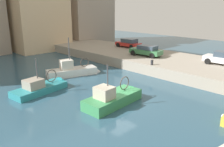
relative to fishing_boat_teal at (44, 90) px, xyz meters
The scene contains 10 objects.
water_surface 6.83m from the fishing_boat_teal, 59.00° to the right, with size 80.00×80.00×0.00m, color #2D5166.
quay_wall 16.13m from the fishing_boat_teal, 21.30° to the right, with size 9.00×56.00×1.20m, color #9E9384.
fishing_boat_teal is the anchor object (origin of this frame).
fishing_boat_white 5.37m from the fishing_boat_teal, 24.00° to the left, with size 6.34×3.29×4.97m.
fishing_boat_green 6.96m from the fishing_boat_teal, 66.94° to the right, with size 5.88×2.22×4.17m.
parked_car_green 14.36m from the fishing_boat_teal, ahead, with size 2.14×4.31×1.35m.
parked_car_red 18.27m from the fishing_boat_teal, 17.07° to the left, with size 2.02×4.03×1.36m.
mooring_bollard_mid 11.61m from the fishing_boat_teal, 19.53° to the right, with size 0.28×0.28×0.55m, color #2D2D33.
waterfront_building_west 29.94m from the fishing_boat_teal, 44.50° to the left, with size 9.62×8.39×16.24m.
waterfront_building_central 23.04m from the fishing_boat_teal, 63.40° to the left, with size 9.19×7.85×14.88m.
Camera 1 is at (-12.61, -12.25, 7.30)m, focal length 36.74 mm.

